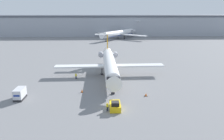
# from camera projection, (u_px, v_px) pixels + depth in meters

# --- Properties ---
(ground_plane) EXTENTS (600.00, 600.00, 0.00)m
(ground_plane) POSITION_uv_depth(u_px,v_px,m) (115.00, 110.00, 40.31)
(ground_plane) COLOR slate
(terminal_building) EXTENTS (180.00, 16.80, 14.04)m
(terminal_building) POSITION_uv_depth(u_px,v_px,m) (106.00, 25.00, 153.97)
(terminal_building) COLOR #9EA3AD
(terminal_building) RESTS_ON ground
(airplane_main) EXTENTS (30.19, 33.99, 9.92)m
(airplane_main) POSITION_uv_depth(u_px,v_px,m) (110.00, 64.00, 59.83)
(airplane_main) COLOR white
(airplane_main) RESTS_ON ground
(pushback_tug) EXTENTS (2.01, 3.77, 1.80)m
(pushback_tug) POSITION_uv_depth(u_px,v_px,m) (115.00, 106.00, 40.33)
(pushback_tug) COLOR yellow
(pushback_tug) RESTS_ON ground
(luggage_cart) EXTENTS (1.70, 3.46, 2.29)m
(luggage_cart) POSITION_uv_depth(u_px,v_px,m) (20.00, 94.00, 44.79)
(luggage_cart) COLOR #232326
(luggage_cart) RESTS_ON ground
(worker_near_tug) EXTENTS (0.40, 0.24, 1.65)m
(worker_near_tug) POSITION_uv_depth(u_px,v_px,m) (107.00, 107.00, 39.52)
(worker_near_tug) COLOR #232838
(worker_near_tug) RESTS_ON ground
(worker_by_wing) EXTENTS (0.40, 0.24, 1.63)m
(worker_by_wing) POSITION_uv_depth(u_px,v_px,m) (76.00, 76.00, 57.83)
(worker_by_wing) COLOR #232838
(worker_by_wing) RESTS_ON ground
(traffic_cone_left) EXTENTS (0.52, 0.52, 0.83)m
(traffic_cone_left) POSITION_uv_depth(u_px,v_px,m) (82.00, 91.00, 48.55)
(traffic_cone_left) COLOR black
(traffic_cone_left) RESTS_ON ground
(traffic_cone_right) EXTENTS (0.62, 0.62, 0.70)m
(traffic_cone_right) POSITION_uv_depth(u_px,v_px,m) (146.00, 95.00, 46.50)
(traffic_cone_right) COLOR black
(traffic_cone_right) RESTS_ON ground
(airplane_parked_far_left) EXTENTS (30.11, 32.34, 10.57)m
(airplane_parked_far_left) POSITION_uv_depth(u_px,v_px,m) (120.00, 33.00, 136.64)
(airplane_parked_far_left) COLOR white
(airplane_parked_far_left) RESTS_ON ground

